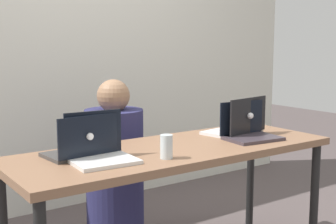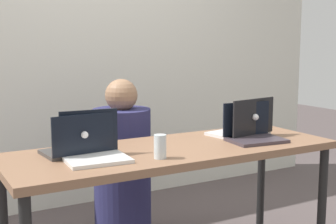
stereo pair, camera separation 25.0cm
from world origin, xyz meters
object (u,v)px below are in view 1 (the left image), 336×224
Objects in this scene: laptop_front_left at (100,151)px; laptop_front_right at (249,131)px; laptop_back_left at (81,148)px; person_at_center at (115,171)px; laptop_back_right at (238,126)px; water_glass_left at (166,148)px.

laptop_front_right is at bearing 1.36° from laptop_front_left.
person_at_center is at bearing -135.55° from laptop_back_left.
laptop_back_right reaches higher than laptop_front_right.
person_at_center is 0.84m from laptop_back_right.
water_glass_left is (-0.65, -0.11, 0.00)m from laptop_front_right.
water_glass_left is (-0.15, -0.80, 0.32)m from person_at_center.
laptop_front_left reaches higher than laptop_front_right.
laptop_front_left is 0.31m from water_glass_left.
person_at_center reaches higher than laptop_back_left.
person_at_center is at bearing 131.59° from laptop_front_right.
person_at_center is 0.91m from laptop_front_right.
laptop_back_left is 0.98m from laptop_front_right.
laptop_front_right is (0.50, -0.69, 0.32)m from person_at_center.
laptop_front_right is 2.80× the size of water_glass_left.
laptop_back_right and laptop_front_left have the same top height.
person_at_center is 3.31× the size of laptop_front_right.
water_glass_left is (0.32, -0.26, 0.00)m from laptop_back_left.
laptop_front_left is 0.93m from laptop_front_right.
laptop_back_left is at bearing 109.70° from laptop_front_left.
laptop_front_left is 0.13m from laptop_back_left.
laptop_front_left reaches higher than laptop_back_left.
laptop_front_right reaches higher than water_glass_left.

